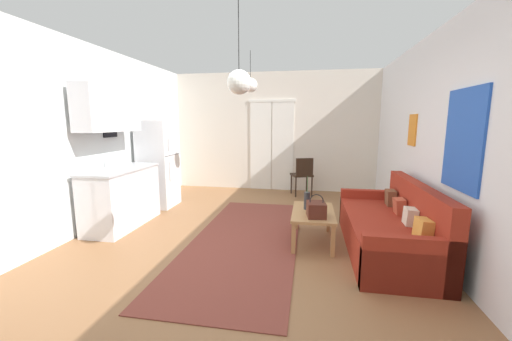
# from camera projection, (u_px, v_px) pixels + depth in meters

# --- Properties ---
(ground_plane) EXTENTS (5.27, 7.93, 0.10)m
(ground_plane) POSITION_uv_depth(u_px,v_px,m) (237.00, 258.00, 3.68)
(ground_plane) COLOR #8E603D
(wall_back) EXTENTS (4.87, 0.13, 2.72)m
(wall_back) POSITION_uv_depth(u_px,v_px,m) (273.00, 132.00, 7.06)
(wall_back) COLOR silver
(wall_back) RESTS_ON ground_plane
(wall_right) EXTENTS (0.12, 7.53, 2.72)m
(wall_right) POSITION_uv_depth(u_px,v_px,m) (465.00, 146.00, 3.04)
(wall_right) COLOR silver
(wall_right) RESTS_ON ground_plane
(wall_left) EXTENTS (0.12, 7.53, 2.72)m
(wall_left) POSITION_uv_depth(u_px,v_px,m) (55.00, 140.00, 3.87)
(wall_left) COLOR silver
(wall_left) RESTS_ON ground_plane
(area_rug) EXTENTS (1.40, 3.61, 0.01)m
(area_rug) POSITION_uv_depth(u_px,v_px,m) (246.00, 239.00, 4.14)
(area_rug) COLOR brown
(area_rug) RESTS_ON ground_plane
(couch) EXTENTS (0.88, 2.05, 0.86)m
(couch) POSITION_uv_depth(u_px,v_px,m) (392.00, 230.00, 3.73)
(couch) COLOR maroon
(couch) RESTS_ON ground_plane
(coffee_table) EXTENTS (0.55, 0.94, 0.43)m
(coffee_table) POSITION_uv_depth(u_px,v_px,m) (313.00, 215.00, 4.01)
(coffee_table) COLOR #B27F4C
(coffee_table) RESTS_ON ground_plane
(bamboo_vase) EXTENTS (0.08, 0.08, 0.46)m
(bamboo_vase) POSITION_uv_depth(u_px,v_px,m) (307.00, 201.00, 4.07)
(bamboo_vase) COLOR #2D2D33
(bamboo_vase) RESTS_ON coffee_table
(handbag) EXTENTS (0.25, 0.29, 0.29)m
(handbag) POSITION_uv_depth(u_px,v_px,m) (316.00, 209.00, 3.74)
(handbag) COLOR #512319
(handbag) RESTS_ON coffee_table
(refrigerator) EXTENTS (0.61, 0.63, 1.63)m
(refrigerator) POSITION_uv_depth(u_px,v_px,m) (158.00, 164.00, 5.70)
(refrigerator) COLOR white
(refrigerator) RESTS_ON ground_plane
(kitchen_counter) EXTENTS (0.58, 1.32, 2.12)m
(kitchen_counter) POSITION_uv_depth(u_px,v_px,m) (118.00, 173.00, 4.58)
(kitchen_counter) COLOR silver
(kitchen_counter) RESTS_ON ground_plane
(accent_chair) EXTENTS (0.53, 0.52, 0.84)m
(accent_chair) POSITION_uv_depth(u_px,v_px,m) (303.00, 174.00, 6.54)
(accent_chair) COLOR black
(accent_chair) RESTS_ON ground_plane
(pendant_lamp_near) EXTENTS (0.22, 0.22, 0.88)m
(pendant_lamp_near) POSITION_uv_depth(u_px,v_px,m) (239.00, 82.00, 2.74)
(pendant_lamp_near) COLOR black
(pendant_lamp_far) EXTENTS (0.23, 0.23, 0.65)m
(pendant_lamp_far) POSITION_uv_depth(u_px,v_px,m) (250.00, 85.00, 4.89)
(pendant_lamp_far) COLOR black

